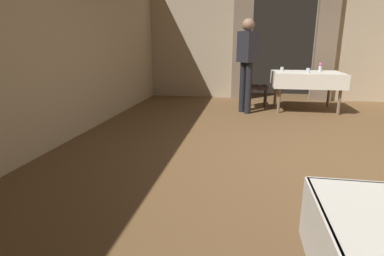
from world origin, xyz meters
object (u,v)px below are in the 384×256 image
(flower_vase_mid, at_px, (320,67))
(person_waiter_by_doorway, at_px, (247,58))
(glass_mid_b, at_px, (308,71))
(dining_table_mid, at_px, (307,77))
(chair_mid_left, at_px, (252,83))
(glass_mid_c, at_px, (282,69))

(flower_vase_mid, xyz_separation_m, person_waiter_by_doorway, (-1.44, -0.63, 0.18))
(glass_mid_b, height_order, person_waiter_by_doorway, person_waiter_by_doorway)
(dining_table_mid, bearing_deg, person_waiter_by_doorway, -158.66)
(flower_vase_mid, bearing_deg, person_waiter_by_doorway, -156.24)
(chair_mid_left, distance_m, person_waiter_by_doorway, 0.69)
(person_waiter_by_doorway, bearing_deg, glass_mid_b, 9.11)
(dining_table_mid, distance_m, chair_mid_left, 1.05)
(person_waiter_by_doorway, bearing_deg, glass_mid_c, 38.91)
(flower_vase_mid, relative_size, glass_mid_c, 2.03)
(dining_table_mid, height_order, glass_mid_c, glass_mid_c)
(dining_table_mid, bearing_deg, glass_mid_c, 166.97)
(glass_mid_b, distance_m, person_waiter_by_doorway, 1.17)
(chair_mid_left, bearing_deg, dining_table_mid, 0.37)
(glass_mid_c, distance_m, person_waiter_by_doorway, 0.93)
(dining_table_mid, distance_m, glass_mid_c, 0.50)
(chair_mid_left, relative_size, glass_mid_c, 10.87)
(chair_mid_left, height_order, person_waiter_by_doorway, person_waiter_by_doorway)
(chair_mid_left, xyz_separation_m, glass_mid_b, (1.00, -0.27, 0.28))
(glass_mid_c, bearing_deg, flower_vase_mid, 5.17)
(flower_vase_mid, distance_m, person_waiter_by_doorway, 1.58)
(chair_mid_left, xyz_separation_m, person_waiter_by_doorway, (-0.13, -0.45, 0.51))
(chair_mid_left, bearing_deg, person_waiter_by_doorway, -106.35)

